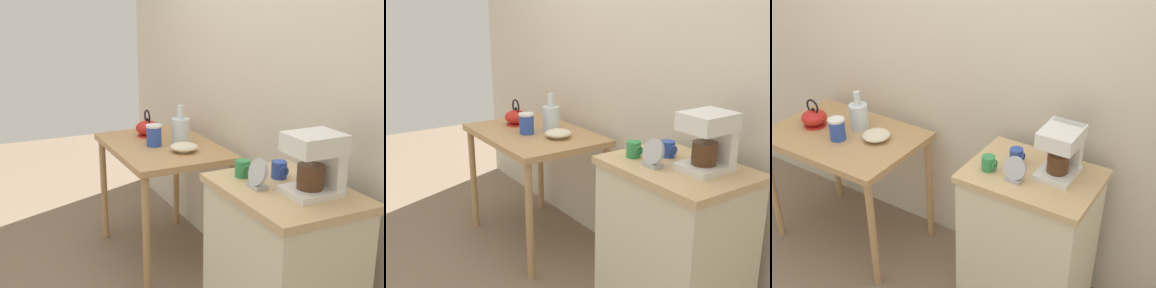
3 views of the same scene
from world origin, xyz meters
The scene contains 12 objects.
ground_plane centered at (0.00, 0.00, 0.00)m, with size 8.00×8.00×0.00m, color #7A6651.
back_wall centered at (0.10, 0.38, 1.40)m, with size 4.40×0.10×2.80m, color beige.
wooden_table centered at (-0.61, -0.05, 0.68)m, with size 0.93×0.64×0.77m.
kitchen_counter centered at (0.63, 0.01, 0.45)m, with size 0.66×0.49×0.89m.
bowl_stoneware centered at (-0.40, 0.01, 0.80)m, with size 0.17×0.17×0.05m.
teakettle centered at (-0.84, -0.06, 0.83)m, with size 0.19×0.16×0.18m.
glass_carafe_vase centered at (-0.58, 0.07, 0.86)m, with size 0.11×0.11×0.25m.
canister_enamel centered at (-0.60, -0.11, 0.84)m, with size 0.10×0.10×0.14m.
coffee_maker centered at (0.74, 0.08, 1.03)m, with size 0.18×0.22×0.26m.
mug_blue centered at (0.51, 0.06, 0.92)m, with size 0.08×0.07×0.08m.
mug_tall_green centered at (0.42, -0.08, 0.92)m, with size 0.08×0.07×0.08m.
table_clock centered at (0.58, -0.10, 0.94)m, with size 0.12×0.06×0.13m.
Camera 2 is at (2.05, -1.50, 1.59)m, focal length 44.32 mm.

